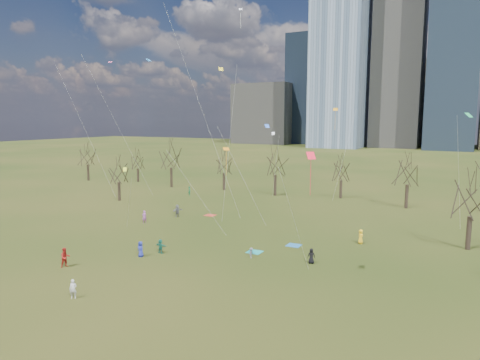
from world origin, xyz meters
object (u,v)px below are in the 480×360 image
at_px(person_1, 73,289).
at_px(person_2, 65,257).
at_px(blanket_crimson, 210,215).
at_px(blanket_teal, 255,252).
at_px(blanket_navy, 294,245).
at_px(person_0, 141,249).

xyz_separation_m(person_1, person_2, (-6.79, 4.98, 0.18)).
bearing_deg(blanket_crimson, person_2, -91.26).
bearing_deg(blanket_crimson, blanket_teal, -43.65).
height_order(blanket_teal, person_2, person_2).
relative_size(blanket_teal, blanket_crimson, 1.00).
relative_size(blanket_teal, person_2, 0.81).
bearing_deg(person_1, blanket_navy, 30.54).
xyz_separation_m(blanket_teal, blanket_navy, (2.97, 4.39, 0.00)).
relative_size(blanket_navy, person_2, 0.81).
height_order(blanket_navy, person_0, person_0).
bearing_deg(blanket_crimson, person_0, -79.20).
distance_m(blanket_teal, blanket_navy, 5.31).
bearing_deg(person_0, blanket_crimson, 119.58).
distance_m(person_0, person_2, 7.49).
bearing_deg(blanket_navy, person_1, -115.63).
xyz_separation_m(blanket_crimson, person_1, (6.21, -31.50, 0.79)).
xyz_separation_m(blanket_navy, person_1, (-10.80, -22.51, 0.79)).
bearing_deg(person_2, person_1, -105.90).
bearing_deg(blanket_teal, person_0, -144.76).
bearing_deg(person_0, person_2, -108.13).
distance_m(blanket_teal, person_2, 19.67).
distance_m(blanket_crimson, person_1, 32.11).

